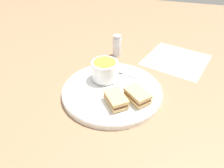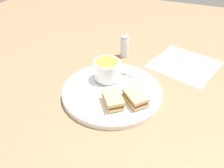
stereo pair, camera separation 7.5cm
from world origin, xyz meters
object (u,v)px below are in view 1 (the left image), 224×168
(soup_bowl, at_px, (105,70))
(salt_shaker, at_px, (117,46))
(sandwich_half_near, at_px, (116,99))
(sandwich_half_far, at_px, (137,95))
(spoon, at_px, (121,71))

(soup_bowl, xyz_separation_m, salt_shaker, (0.01, -0.21, -0.01))
(sandwich_half_near, bearing_deg, sandwich_half_far, -148.93)
(salt_shaker, bearing_deg, sandwich_half_near, 104.52)
(sandwich_half_near, xyz_separation_m, sandwich_half_far, (-0.06, -0.04, 0.00))
(sandwich_half_far, bearing_deg, sandwich_half_near, 31.07)
(soup_bowl, height_order, sandwich_half_far, soup_bowl)
(salt_shaker, bearing_deg, spoon, 110.53)
(sandwich_half_far, distance_m, salt_shaker, 0.34)
(sandwich_half_near, bearing_deg, salt_shaker, -75.48)
(spoon, xyz_separation_m, sandwich_half_far, (-0.09, 0.14, 0.01))
(spoon, height_order, sandwich_half_far, sandwich_half_far)
(sandwich_half_near, bearing_deg, spoon, -81.20)
(spoon, bearing_deg, soup_bowl, 66.76)
(sandwich_half_far, xyz_separation_m, salt_shaker, (0.15, -0.30, 0.01))
(spoon, height_order, sandwich_half_near, sandwich_half_near)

